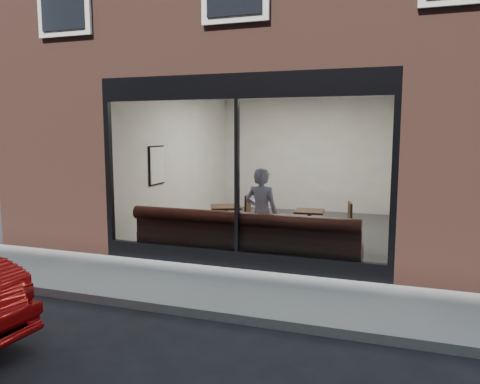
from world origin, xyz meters
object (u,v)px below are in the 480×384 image
(person, at_px, (261,214))
(cafe_chair_left, at_px, (239,227))
(cafe_table_right, at_px, (309,211))
(cafe_chair_right, at_px, (339,239))
(cafe_table_left, at_px, (226,207))
(banquette, at_px, (245,250))

(person, distance_m, cafe_chair_left, 1.84)
(cafe_table_right, height_order, cafe_chair_left, cafe_table_right)
(cafe_table_right, distance_m, cafe_chair_left, 1.72)
(cafe_table_right, relative_size, cafe_chair_right, 1.33)
(cafe_chair_left, xyz_separation_m, cafe_chair_right, (2.17, -0.45, 0.00))
(cafe_table_left, height_order, cafe_chair_left, cafe_table_left)
(banquette, distance_m, cafe_table_right, 1.66)
(person, xyz_separation_m, cafe_chair_left, (-0.93, 1.47, -0.59))
(cafe_table_left, distance_m, cafe_chair_right, 2.35)
(banquette, height_order, cafe_table_left, cafe_table_left)
(cafe_table_left, height_order, cafe_table_right, cafe_table_left)
(cafe_table_left, bearing_deg, person, -43.36)
(banquette, relative_size, cafe_chair_right, 9.67)
(banquette, bearing_deg, cafe_table_left, 123.60)
(banquette, distance_m, cafe_chair_left, 1.86)
(person, height_order, cafe_chair_right, person)
(cafe_chair_left, bearing_deg, cafe_table_right, 159.70)
(banquette, bearing_deg, person, 48.15)
(banquette, height_order, person, person)
(banquette, bearing_deg, cafe_chair_right, 41.01)
(cafe_table_left, bearing_deg, banquette, -56.40)
(person, bearing_deg, banquette, 54.93)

